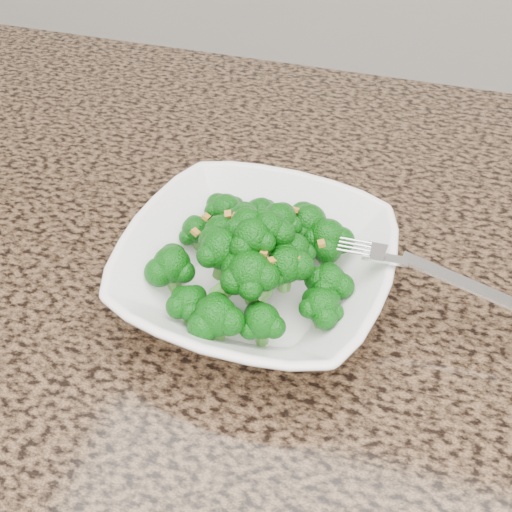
% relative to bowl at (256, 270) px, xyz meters
% --- Properties ---
extents(granite_counter, '(1.64, 1.04, 0.03)m').
position_rel_bowl_xyz_m(granite_counter, '(0.04, -0.05, -0.05)').
color(granite_counter, brown).
rests_on(granite_counter, cabinet).
extents(bowl, '(0.27, 0.27, 0.06)m').
position_rel_bowl_xyz_m(bowl, '(0.00, 0.00, 0.00)').
color(bowl, white).
rests_on(bowl, granite_counter).
extents(broccoli_pile, '(0.22, 0.22, 0.07)m').
position_rel_bowl_xyz_m(broccoli_pile, '(0.00, 0.00, 0.06)').
color(broccoli_pile, '#095509').
rests_on(broccoli_pile, bowl).
extents(garlic_topping, '(0.13, 0.13, 0.01)m').
position_rel_bowl_xyz_m(garlic_topping, '(0.00, 0.00, 0.10)').
color(garlic_topping, '#B7802C').
rests_on(garlic_topping, broccoli_pile).
extents(fork, '(0.19, 0.05, 0.01)m').
position_rel_bowl_xyz_m(fork, '(0.13, 0.01, 0.04)').
color(fork, silver).
rests_on(fork, bowl).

